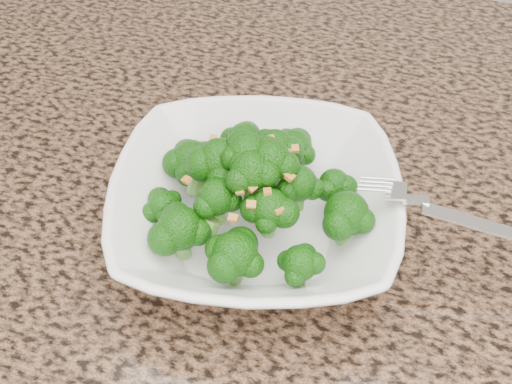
% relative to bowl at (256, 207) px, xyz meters
% --- Properties ---
extents(granite_counter, '(1.64, 1.04, 0.03)m').
position_rel_bowl_xyz_m(granite_counter, '(0.12, -0.01, -0.05)').
color(granite_counter, brown).
rests_on(granite_counter, cabinet).
extents(bowl, '(0.31, 0.31, 0.06)m').
position_rel_bowl_xyz_m(bowl, '(0.00, 0.00, 0.00)').
color(bowl, white).
rests_on(bowl, granite_counter).
extents(broccoli_pile, '(0.22, 0.22, 0.07)m').
position_rel_bowl_xyz_m(broccoli_pile, '(-0.00, 0.00, 0.06)').
color(broccoli_pile, '#145309').
rests_on(broccoli_pile, bowl).
extents(garlic_topping, '(0.13, 0.13, 0.01)m').
position_rel_bowl_xyz_m(garlic_topping, '(-0.00, 0.00, 0.10)').
color(garlic_topping, '#C68430').
rests_on(garlic_topping, broccoli_pile).
extents(fork, '(0.17, 0.05, 0.01)m').
position_rel_bowl_xyz_m(fork, '(0.14, 0.02, 0.04)').
color(fork, silver).
rests_on(fork, bowl).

